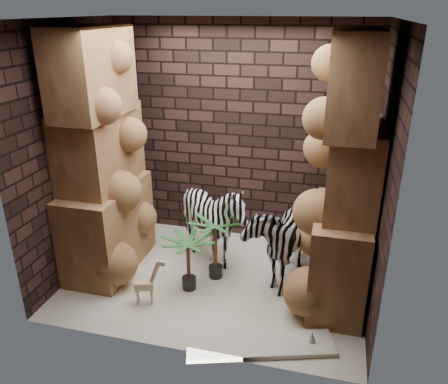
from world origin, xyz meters
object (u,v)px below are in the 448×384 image
(palm_front, at_px, (215,248))
(surfboard, at_px, (260,345))
(zebra_right, at_px, (279,230))
(giraffe_toy, at_px, (144,281))
(palm_back, at_px, (188,263))
(zebra_left, at_px, (213,226))

(palm_front, bearing_deg, surfboard, -55.12)
(zebra_right, distance_m, surfboard, 1.45)
(giraffe_toy, xyz_separation_m, palm_back, (0.39, 0.41, 0.04))
(zebra_left, bearing_deg, giraffe_toy, -123.31)
(zebra_left, xyz_separation_m, giraffe_toy, (-0.52, -1.02, -0.25))
(palm_back, bearing_deg, giraffe_toy, -133.71)
(zebra_right, xyz_separation_m, giraffe_toy, (-1.36, -0.95, -0.33))
(zebra_right, distance_m, giraffe_toy, 1.69)
(giraffe_toy, distance_m, palm_back, 0.56)
(palm_front, xyz_separation_m, surfboard, (0.76, -1.09, -0.38))
(zebra_left, relative_size, palm_front, 1.50)
(zebra_right, distance_m, palm_front, 0.80)
(zebra_left, bearing_deg, surfboard, -64.18)
(zebra_right, bearing_deg, giraffe_toy, -138.06)
(zebra_left, bearing_deg, palm_back, -108.42)
(zebra_right, bearing_deg, zebra_left, -177.81)
(palm_back, bearing_deg, palm_front, 52.94)
(zebra_left, xyz_separation_m, palm_back, (-0.13, -0.61, -0.20))
(zebra_right, height_order, surfboard, zebra_right)
(palm_front, bearing_deg, palm_back, -127.06)
(zebra_left, relative_size, surfboard, 0.83)
(giraffe_toy, relative_size, palm_front, 0.75)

